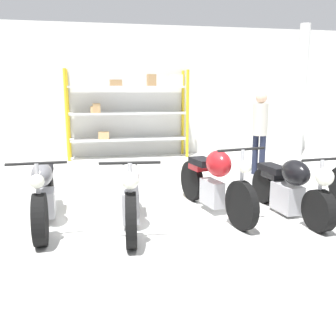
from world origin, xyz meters
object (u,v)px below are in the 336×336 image
(motorcycle_black, at_px, (290,188))
(motorcycle_red, at_px, (214,180))
(person_browsing, at_px, (260,126))
(motorcycle_white, at_px, (131,195))
(motorcycle_grey, at_px, (44,194))
(shelving_rack, at_px, (129,110))

(motorcycle_black, bearing_deg, motorcycle_red, -112.01)
(motorcycle_red, relative_size, motorcycle_black, 1.11)
(motorcycle_red, distance_m, person_browsing, 3.02)
(motorcycle_white, relative_size, person_browsing, 1.13)
(motorcycle_grey, relative_size, motorcycle_black, 1.11)
(shelving_rack, xyz_separation_m, motorcycle_grey, (-1.66, -5.13, -0.87))
(motorcycle_white, distance_m, motorcycle_black, 2.37)
(shelving_rack, distance_m, motorcycle_grey, 5.46)
(shelving_rack, distance_m, person_browsing, 3.79)
(shelving_rack, bearing_deg, motorcycle_grey, -107.99)
(shelving_rack, bearing_deg, person_browsing, -46.85)
(motorcycle_white, height_order, person_browsing, person_browsing)
(motorcycle_black, xyz_separation_m, person_browsing, (0.73, 2.69, 0.64))
(shelving_rack, height_order, motorcycle_grey, shelving_rack)
(motorcycle_red, xyz_separation_m, person_browsing, (1.80, 2.37, 0.56))
(motorcycle_grey, relative_size, motorcycle_white, 1.06)
(shelving_rack, bearing_deg, motorcycle_white, -95.22)
(person_browsing, bearing_deg, motorcycle_red, 19.61)
(motorcycle_white, bearing_deg, shelving_rack, 179.98)
(motorcycle_grey, bearing_deg, shelving_rack, 159.00)
(person_browsing, bearing_deg, shelving_rack, -80.05)
(motorcycle_red, xyz_separation_m, motorcycle_black, (1.07, -0.32, -0.08))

